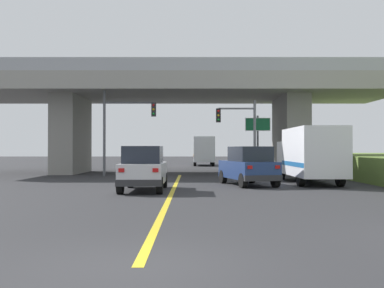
{
  "coord_description": "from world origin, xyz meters",
  "views": [
    {
      "loc": [
        0.87,
        -7.57,
        1.9
      ],
      "look_at": [
        0.78,
        25.58,
        2.24
      ],
      "focal_mm": 44.28,
      "sensor_mm": 36.0,
      "label": 1
    }
  ],
  "objects_px": {
    "box_truck": "(311,154)",
    "highway_sign": "(259,131)",
    "suv_lead": "(145,168)",
    "traffic_signal_nearside": "(243,128)",
    "suv_crossing": "(250,166)",
    "traffic_signal_farside": "(123,122)",
    "semi_truck_distant": "(205,151)"
  },
  "relations": [
    {
      "from": "traffic_signal_nearside",
      "to": "traffic_signal_farside",
      "type": "height_order",
      "value": "traffic_signal_farside"
    },
    {
      "from": "traffic_signal_farside",
      "to": "semi_truck_distant",
      "type": "height_order",
      "value": "traffic_signal_farside"
    },
    {
      "from": "semi_truck_distant",
      "to": "suv_lead",
      "type": "bearing_deg",
      "value": -96.16
    },
    {
      "from": "suv_crossing",
      "to": "suv_lead",
      "type": "bearing_deg",
      "value": -161.57
    },
    {
      "from": "suv_crossing",
      "to": "semi_truck_distant",
      "type": "xyz_separation_m",
      "value": [
        -1.6,
        29.39,
        0.68
      ]
    },
    {
      "from": "suv_crossing",
      "to": "highway_sign",
      "type": "height_order",
      "value": "highway_sign"
    },
    {
      "from": "box_truck",
      "to": "suv_crossing",
      "type": "bearing_deg",
      "value": -157.86
    },
    {
      "from": "suv_lead",
      "to": "traffic_signal_nearside",
      "type": "height_order",
      "value": "traffic_signal_nearside"
    },
    {
      "from": "box_truck",
      "to": "traffic_signal_farside",
      "type": "bearing_deg",
      "value": 149.03
    },
    {
      "from": "highway_sign",
      "to": "box_truck",
      "type": "bearing_deg",
      "value": -78.96
    },
    {
      "from": "suv_crossing",
      "to": "semi_truck_distant",
      "type": "relative_size",
      "value": 0.69
    },
    {
      "from": "box_truck",
      "to": "semi_truck_distant",
      "type": "bearing_deg",
      "value": 100.48
    },
    {
      "from": "semi_truck_distant",
      "to": "suv_crossing",
      "type": "bearing_deg",
      "value": -86.87
    },
    {
      "from": "traffic_signal_farside",
      "to": "highway_sign",
      "type": "xyz_separation_m",
      "value": [
        9.73,
        1.76,
        -0.53
      ]
    },
    {
      "from": "highway_sign",
      "to": "suv_crossing",
      "type": "bearing_deg",
      "value": -100.62
    },
    {
      "from": "box_truck",
      "to": "traffic_signal_farside",
      "type": "relative_size",
      "value": 1.26
    },
    {
      "from": "box_truck",
      "to": "traffic_signal_nearside",
      "type": "height_order",
      "value": "traffic_signal_nearside"
    },
    {
      "from": "suv_crossing",
      "to": "box_truck",
      "type": "relative_size",
      "value": 0.63
    },
    {
      "from": "traffic_signal_farside",
      "to": "semi_truck_distant",
      "type": "distance_m",
      "value": 22.09
    },
    {
      "from": "suv_crossing",
      "to": "traffic_signal_nearside",
      "type": "height_order",
      "value": "traffic_signal_nearside"
    },
    {
      "from": "suv_lead",
      "to": "highway_sign",
      "type": "relative_size",
      "value": 1.04
    },
    {
      "from": "suv_lead",
      "to": "suv_crossing",
      "type": "height_order",
      "value": "same"
    },
    {
      "from": "box_truck",
      "to": "highway_sign",
      "type": "relative_size",
      "value": 1.75
    },
    {
      "from": "suv_lead",
      "to": "traffic_signal_nearside",
      "type": "xyz_separation_m",
      "value": [
        5.61,
        11.45,
        2.36
      ]
    },
    {
      "from": "suv_lead",
      "to": "traffic_signal_farside",
      "type": "height_order",
      "value": "traffic_signal_farside"
    },
    {
      "from": "box_truck",
      "to": "traffic_signal_farside",
      "type": "height_order",
      "value": "traffic_signal_farside"
    },
    {
      "from": "suv_crossing",
      "to": "highway_sign",
      "type": "relative_size",
      "value": 1.09
    },
    {
      "from": "traffic_signal_nearside",
      "to": "suv_lead",
      "type": "bearing_deg",
      "value": -116.11
    },
    {
      "from": "suv_lead",
      "to": "semi_truck_distant",
      "type": "bearing_deg",
      "value": 83.84
    },
    {
      "from": "box_truck",
      "to": "highway_sign",
      "type": "xyz_separation_m",
      "value": [
        -1.68,
        8.6,
        1.62
      ]
    },
    {
      "from": "suv_lead",
      "to": "suv_crossing",
      "type": "xyz_separation_m",
      "value": [
        5.12,
        3.18,
        -0.0
      ]
    },
    {
      "from": "box_truck",
      "to": "traffic_signal_nearside",
      "type": "relative_size",
      "value": 1.44
    }
  ]
}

